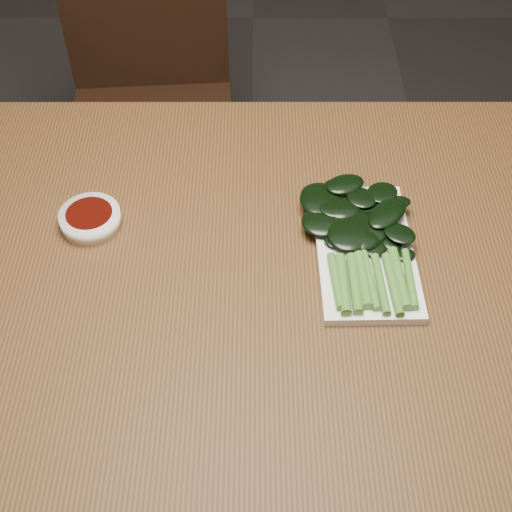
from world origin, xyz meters
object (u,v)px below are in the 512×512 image
object	(u,v)px
sauce_bowl	(90,219)
gai_lan	(355,228)
table	(249,295)
chair_far	(151,96)
serving_plate	(365,251)

from	to	relation	value
sauce_bowl	gai_lan	xyz separation A→B (m)	(0.41, -0.03, 0.01)
sauce_bowl	gai_lan	bearing A→B (deg)	-4.36
table	gai_lan	distance (m)	0.19
table	sauce_bowl	world-z (taller)	sauce_bowl
chair_far	table	bearing A→B (deg)	-76.36
table	gai_lan	size ratio (longest dim) A/B	4.97
chair_far	sauce_bowl	bearing A→B (deg)	-93.69
chair_far	gai_lan	bearing A→B (deg)	-64.77
serving_plate	gai_lan	size ratio (longest dim) A/B	0.95
sauce_bowl	gai_lan	distance (m)	0.41
chair_far	serving_plate	distance (m)	0.91
gai_lan	serving_plate	bearing A→B (deg)	-67.67
chair_far	sauce_bowl	world-z (taller)	chair_far
serving_plate	gai_lan	world-z (taller)	gai_lan
sauce_bowl	gai_lan	world-z (taller)	gai_lan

